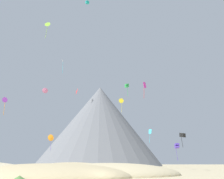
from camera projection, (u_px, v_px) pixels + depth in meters
name	position (u px, v px, depth m)	size (l,w,h in m)	color
dune_foreground_left	(109.00, 175.00, 35.87)	(24.31, 14.86, 3.84)	#CCBA8E
dune_foreground_right	(49.00, 177.00, 31.11)	(24.97, 15.55, 3.76)	#C6B284
dune_midground	(72.00, 172.00, 49.39)	(21.81, 18.70, 4.05)	#C6B284
bush_near_right	(42.00, 170.00, 41.82)	(1.80, 1.80, 1.10)	#386633
bush_mid_center	(9.00, 175.00, 28.31)	(2.49, 2.49, 0.96)	#568442
bush_ridge_crest	(19.00, 179.00, 23.31)	(2.29, 2.29, 0.71)	#568442
bush_low_patch	(13.00, 171.00, 42.91)	(1.17, 1.17, 0.96)	#568442
rock_massif	(99.00, 125.00, 134.82)	(101.69, 101.69, 47.58)	slate
kite_orange_low	(51.00, 138.00, 82.28)	(2.55, 1.55, 5.70)	orange
kite_magenta_mid	(145.00, 86.00, 57.93)	(0.89, 0.51, 4.34)	#D1339E
kite_lime_high	(48.00, 25.00, 67.08)	(1.69, 0.77, 5.43)	#8CD133
kite_red_mid	(76.00, 92.00, 78.93)	(1.62, 2.71, 2.55)	red
kite_green_high	(127.00, 86.00, 79.69)	(1.62, 1.59, 4.54)	green
kite_pink_high	(45.00, 90.00, 80.29)	(1.91, 1.19, 1.99)	pink
kite_teal_high	(87.00, 2.00, 56.85)	(1.05, 1.07, 0.95)	teal
kite_black_low	(183.00, 135.00, 56.43)	(1.58, 1.59, 3.61)	black
kite_yellow_mid	(121.00, 101.00, 82.17)	(1.77, 0.32, 5.40)	yellow
kite_violet_mid	(5.00, 100.00, 56.96)	(1.40, 0.70, 4.62)	purple
kite_indigo_low	(177.00, 146.00, 64.40)	(1.25, 1.33, 4.88)	#5138B2
kite_cyan_low	(150.00, 133.00, 73.84)	(1.07, 0.67, 4.61)	#33BCDB
kite_white_high	(63.00, 61.00, 81.59)	(0.74, 1.33, 5.67)	white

